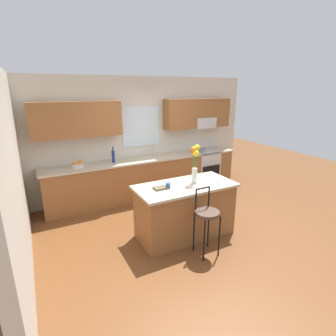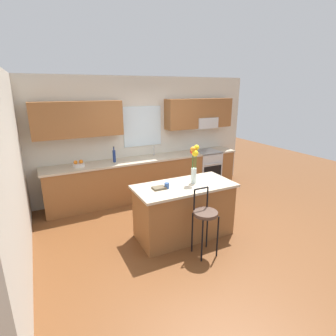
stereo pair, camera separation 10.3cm
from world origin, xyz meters
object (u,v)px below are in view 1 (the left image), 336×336
object	(u,v)px
flower_vase	(195,160)
cookbook	(160,188)
bottle_olive_oil	(113,156)
kitchen_island	(185,210)
mug_ceramic	(168,185)
oven_range	(204,168)
fruit_bowl_oranges	(78,165)
bar_stool_near	(207,216)

from	to	relation	value
flower_vase	cookbook	bearing A→B (deg)	178.46
cookbook	bottle_olive_oil	size ratio (longest dim) A/B	0.59
kitchen_island	mug_ceramic	size ratio (longest dim) A/B	18.48
oven_range	flower_vase	size ratio (longest dim) A/B	1.42
oven_range	kitchen_island	bearing A→B (deg)	-132.78
cookbook	fruit_bowl_oranges	bearing A→B (deg)	116.58
bar_stool_near	flower_vase	xyz separation A→B (m)	(0.18, 0.63, 0.68)
bar_stool_near	cookbook	size ratio (longest dim) A/B	5.21
kitchen_island	oven_range	bearing A→B (deg)	47.22
kitchen_island	bar_stool_near	world-z (taller)	bar_stool_near
oven_range	bar_stool_near	world-z (taller)	bar_stool_near
oven_range	fruit_bowl_oranges	xyz separation A→B (m)	(-3.11, 0.02, 0.50)
fruit_bowl_oranges	bottle_olive_oil	distance (m)	0.75
bar_stool_near	fruit_bowl_oranges	size ratio (longest dim) A/B	4.34
mug_ceramic	fruit_bowl_oranges	distance (m)	2.17
oven_range	flower_vase	world-z (taller)	flower_vase
flower_vase	fruit_bowl_oranges	world-z (taller)	flower_vase
oven_range	mug_ceramic	xyz separation A→B (m)	(-2.05, -1.87, 0.51)
cookbook	bar_stool_near	bearing A→B (deg)	-55.08
fruit_bowl_oranges	kitchen_island	bearing A→B (deg)	-53.89
bar_stool_near	kitchen_island	bearing A→B (deg)	90.00
kitchen_island	flower_vase	size ratio (longest dim) A/B	2.57
oven_range	cookbook	xyz separation A→B (m)	(-2.18, -1.84, 0.48)
fruit_bowl_oranges	oven_range	bearing A→B (deg)	-0.45
flower_vase	fruit_bowl_oranges	xyz separation A→B (m)	(-1.56, 1.88, -0.35)
cookbook	bottle_olive_oil	xyz separation A→B (m)	(-0.19, 1.86, 0.12)
bar_stool_near	bottle_olive_oil	size ratio (longest dim) A/B	3.09
cookbook	kitchen_island	bearing A→B (deg)	-3.95
bar_stool_near	flower_vase	world-z (taller)	flower_vase
kitchen_island	cookbook	distance (m)	0.65
oven_range	fruit_bowl_oranges	bearing A→B (deg)	179.55
flower_vase	mug_ceramic	distance (m)	0.61
kitchen_island	cookbook	xyz separation A→B (m)	(-0.45, 0.03, 0.47)
mug_ceramic	bottle_olive_oil	xyz separation A→B (m)	(-0.32, 1.89, 0.09)
bar_stool_near	fruit_bowl_oranges	xyz separation A→B (m)	(-1.38, 2.51, 0.33)
oven_range	fruit_bowl_oranges	size ratio (longest dim) A/B	3.83
flower_vase	bottle_olive_oil	bearing A→B (deg)	113.57
fruit_bowl_oranges	bottle_olive_oil	bearing A→B (deg)	0.00
flower_vase	fruit_bowl_oranges	distance (m)	2.47
bar_stool_near	bottle_olive_oil	world-z (taller)	bottle_olive_oil
oven_range	cookbook	world-z (taller)	cookbook
kitchen_island	mug_ceramic	distance (m)	0.60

